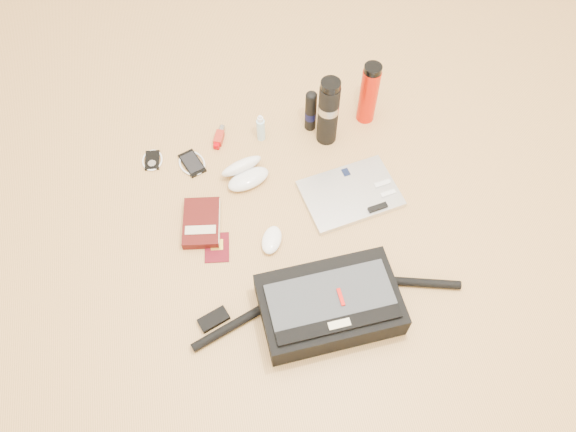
% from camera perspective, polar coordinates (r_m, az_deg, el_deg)
% --- Properties ---
extents(ground, '(4.00, 4.00, 0.00)m').
position_cam_1_polar(ground, '(1.94, 0.63, -2.28)').
color(ground, tan).
rests_on(ground, ground).
extents(messenger_bag, '(0.89, 0.28, 0.12)m').
position_cam_1_polar(messenger_bag, '(1.78, 4.18, -9.00)').
color(messenger_bag, black).
rests_on(messenger_bag, ground).
extents(laptop, '(0.37, 0.29, 0.03)m').
position_cam_1_polar(laptop, '(2.03, 6.39, 2.25)').
color(laptop, silver).
rests_on(laptop, ground).
extents(book, '(0.15, 0.21, 0.04)m').
position_cam_1_polar(book, '(1.97, -8.74, -0.69)').
color(book, '#410C0B').
rests_on(book, ground).
extents(passport, '(0.10, 0.13, 0.01)m').
position_cam_1_polar(passport, '(1.94, -7.22, -3.18)').
color(passport, '#500811').
rests_on(passport, ground).
extents(mouse, '(0.11, 0.13, 0.04)m').
position_cam_1_polar(mouse, '(1.92, -1.67, -2.44)').
color(mouse, white).
rests_on(mouse, ground).
extents(sunglasses_case, '(0.20, 0.18, 0.09)m').
position_cam_1_polar(sunglasses_case, '(2.06, -4.39, 4.40)').
color(sunglasses_case, silver).
rests_on(sunglasses_case, ground).
extents(ipod, '(0.08, 0.09, 0.01)m').
position_cam_1_polar(ipod, '(2.18, -13.62, 5.53)').
color(ipod, black).
rests_on(ipod, ground).
extents(phone, '(0.12, 0.13, 0.01)m').
position_cam_1_polar(phone, '(2.14, -9.73, 5.32)').
color(phone, black).
rests_on(phone, ground).
extents(inhaler, '(0.06, 0.11, 0.03)m').
position_cam_1_polar(inhaler, '(2.19, -7.00, 7.97)').
color(inhaler, '#A42619').
rests_on(inhaler, ground).
extents(spray_bottle, '(0.03, 0.03, 0.12)m').
position_cam_1_polar(spray_bottle, '(2.15, -2.78, 8.85)').
color(spray_bottle, '#B4E3F4').
rests_on(spray_bottle, ground).
extents(aerosol_can, '(0.06, 0.06, 0.19)m').
position_cam_1_polar(aerosol_can, '(2.16, 2.32, 10.63)').
color(aerosol_can, black).
rests_on(aerosol_can, ground).
extents(thermos_black, '(0.10, 0.10, 0.30)m').
position_cam_1_polar(thermos_black, '(2.08, 4.12, 10.54)').
color(thermos_black, black).
rests_on(thermos_black, ground).
extents(thermos_red, '(0.08, 0.08, 0.27)m').
position_cam_1_polar(thermos_red, '(2.18, 8.21, 12.22)').
color(thermos_red, red).
rests_on(thermos_red, ground).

